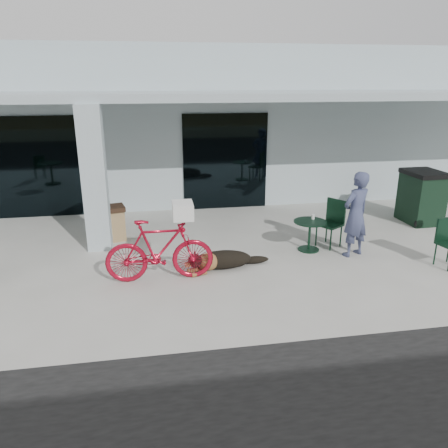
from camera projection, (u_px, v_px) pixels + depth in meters
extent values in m
plane|color=beige|center=(174.00, 288.00, 7.89)|extent=(80.00, 80.00, 0.00)
cube|color=#A2B2B7|center=(157.00, 120.00, 15.12)|extent=(22.00, 7.00, 4.50)
cube|color=black|center=(40.00, 168.00, 11.61)|extent=(2.80, 0.06, 2.70)
cube|color=black|center=(225.00, 162.00, 12.41)|extent=(2.40, 0.06, 2.70)
cube|color=#A2B2B7|center=(95.00, 179.00, 9.31)|extent=(0.50, 0.50, 3.12)
cube|color=#A2B2B7|center=(160.00, 96.00, 10.24)|extent=(22.00, 2.80, 0.18)
imported|color=#AD0D25|center=(160.00, 250.00, 8.04)|extent=(2.00, 0.58, 1.20)
cube|color=white|center=(183.00, 210.00, 7.87)|extent=(0.37, 0.50, 0.29)
cylinder|color=white|center=(134.00, 266.00, 8.69)|extent=(0.09, 0.09, 0.10)
imported|color=#3D4467|center=(356.00, 214.00, 9.10)|extent=(0.78, 0.66, 1.82)
cylinder|color=white|center=(313.00, 217.00, 9.58)|extent=(0.10, 0.10, 0.10)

